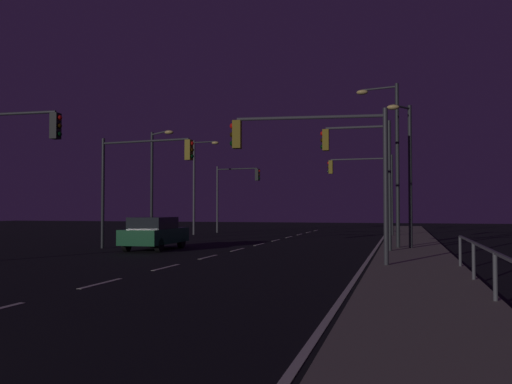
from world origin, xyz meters
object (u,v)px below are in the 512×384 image
at_px(street_lamp_mid_block, 198,178).
at_px(traffic_light_near_right, 360,161).
at_px(traffic_light_mid_right, 314,153).
at_px(traffic_light_far_right, 141,168).
at_px(traffic_light_near_left, 19,154).
at_px(traffic_light_overhead_east, 235,186).
at_px(street_lamp_far_end, 407,161).
at_px(street_lamp_median, 391,150).
at_px(street_lamp_corner, 155,174).
at_px(traffic_light_far_center, 364,178).
at_px(car, 155,233).

bearing_deg(street_lamp_mid_block, traffic_light_near_right, -46.48).
distance_m(traffic_light_mid_right, traffic_light_far_right, 11.03).
relative_size(traffic_light_far_right, street_lamp_mid_block, 0.77).
height_order(traffic_light_near_left, street_lamp_mid_block, street_lamp_mid_block).
bearing_deg(street_lamp_mid_block, traffic_light_overhead_east, 65.64).
xyz_separation_m(traffic_light_near_right, traffic_light_far_right, (-10.44, -0.54, -0.16)).
bearing_deg(street_lamp_far_end, traffic_light_near_right, -136.98).
bearing_deg(traffic_light_mid_right, street_lamp_far_end, 69.54).
bearing_deg(traffic_light_far_right, traffic_light_mid_right, -31.78).
xyz_separation_m(traffic_light_overhead_east, street_lamp_median, (12.72, -15.47, 0.94)).
xyz_separation_m(street_lamp_corner, street_lamp_median, (14.33, -4.01, 0.64)).
distance_m(traffic_light_far_center, traffic_light_near_right, 14.24).
bearing_deg(car, traffic_light_mid_right, -33.87).
height_order(traffic_light_far_right, street_lamp_corner, street_lamp_corner).
height_order(traffic_light_far_center, traffic_light_overhead_east, traffic_light_far_center).
bearing_deg(street_lamp_far_end, traffic_light_overhead_east, 130.21).
bearing_deg(street_lamp_median, traffic_light_near_right, -119.04).
height_order(traffic_light_mid_right, street_lamp_corner, street_lamp_corner).
height_order(car, traffic_light_overhead_east, traffic_light_overhead_east).
distance_m(traffic_light_overhead_east, street_lamp_corner, 11.57).
xyz_separation_m(traffic_light_near_left, street_lamp_mid_block, (-1.28, 21.21, 0.35)).
relative_size(traffic_light_overhead_east, street_lamp_mid_block, 0.77).
height_order(traffic_light_far_center, street_lamp_corner, street_lamp_corner).
relative_size(traffic_light_mid_right, street_lamp_corner, 0.77).
relative_size(traffic_light_far_right, street_lamp_median, 0.70).
xyz_separation_m(traffic_light_far_right, street_lamp_mid_block, (-2.76, 14.43, 0.40)).
bearing_deg(traffic_light_far_center, street_lamp_median, -79.90).
distance_m(traffic_light_near_right, street_lamp_mid_block, 19.16).
relative_size(traffic_light_near_left, traffic_light_far_right, 1.05).
xyz_separation_m(traffic_light_overhead_east, traffic_light_far_right, (1.00, -18.31, 0.06)).
bearing_deg(street_lamp_corner, car, -63.93).
bearing_deg(street_lamp_corner, street_lamp_mid_block, 91.11).
height_order(traffic_light_overhead_east, street_lamp_median, street_lamp_median).
distance_m(street_lamp_far_end, street_lamp_median, 1.05).
bearing_deg(street_lamp_mid_block, street_lamp_far_end, -38.36).
distance_m(traffic_light_mid_right, street_lamp_mid_block, 23.61).
relative_size(car, traffic_light_overhead_east, 0.81).
bearing_deg(traffic_light_far_center, traffic_light_mid_right, -90.61).
bearing_deg(street_lamp_corner, traffic_light_near_left, -85.25).
height_order(traffic_light_far_center, street_lamp_far_end, street_lamp_far_end).
bearing_deg(traffic_light_near_left, car, 71.71).
distance_m(car, traffic_light_far_right, 3.20).
height_order(street_lamp_far_end, street_lamp_mid_block, street_lamp_mid_block).
relative_size(traffic_light_overhead_east, street_lamp_corner, 0.81).
xyz_separation_m(car, street_lamp_median, (10.96, 2.86, 3.99)).
relative_size(traffic_light_far_center, traffic_light_far_right, 1.02).
bearing_deg(street_lamp_mid_block, traffic_light_mid_right, -59.07).
xyz_separation_m(traffic_light_far_center, street_lamp_corner, (-12.20, -7.90, 0.05)).
xyz_separation_m(traffic_light_mid_right, traffic_light_far_right, (-9.38, 5.81, 0.10)).
xyz_separation_m(traffic_light_far_center, traffic_light_mid_right, (-0.22, -20.56, -0.28)).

